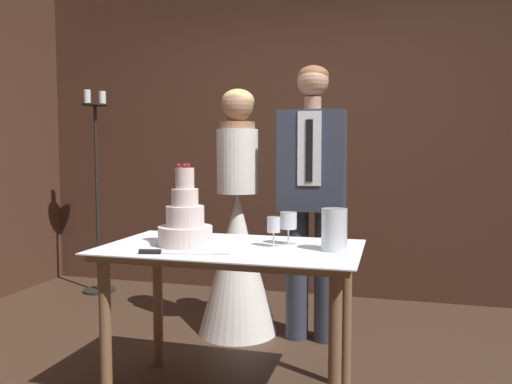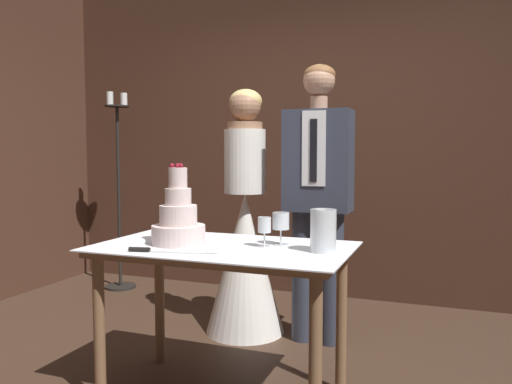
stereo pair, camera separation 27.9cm
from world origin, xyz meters
name	(u,v)px [view 2 (the right image)]	position (x,y,z in m)	size (l,w,h in m)	color
wall_back	(324,126)	(0.00, 1.99, 1.47)	(5.22, 0.12, 2.95)	#472B1E
cake_table	(223,266)	(-0.03, -0.07, 0.67)	(1.26, 0.73, 0.78)	brown
tiered_cake	(178,221)	(-0.26, -0.11, 0.89)	(0.27, 0.27, 0.41)	beige
cake_knife	(155,251)	(-0.25, -0.33, 0.78)	(0.41, 0.11, 0.02)	silver
wine_glass_near	(264,227)	(0.17, -0.03, 0.88)	(0.06, 0.06, 0.15)	silver
wine_glass_middle	(281,223)	(0.23, 0.06, 0.89)	(0.08, 0.08, 0.16)	silver
hurricane_candle	(323,232)	(0.47, -0.05, 0.87)	(0.12, 0.12, 0.20)	silver
bride	(245,243)	(-0.28, 0.85, 0.62)	(0.54, 0.54, 1.67)	white
groom	(318,189)	(0.23, 0.85, 1.01)	(0.42, 0.25, 1.80)	#333847
candle_stand	(119,199)	(-1.80, 1.51, 0.82)	(0.28, 0.28, 1.80)	black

